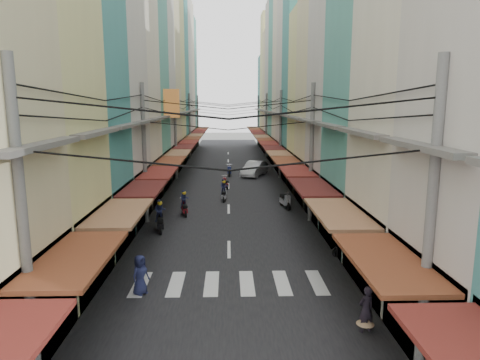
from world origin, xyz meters
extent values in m
plane|color=slate|center=(0.00, 0.00, 0.00)|extent=(160.00, 160.00, 0.00)
cube|color=black|center=(0.00, 20.00, 0.01)|extent=(10.00, 80.00, 0.02)
cube|color=gray|center=(-6.50, 20.00, 0.03)|extent=(3.00, 80.00, 0.06)
cube|color=gray|center=(6.50, 20.00, 0.03)|extent=(3.00, 80.00, 0.06)
cube|color=silver|center=(-3.50, -6.00, 0.03)|extent=(0.55, 2.40, 0.01)
cube|color=silver|center=(-2.10, -6.00, 0.03)|extent=(0.55, 2.40, 0.01)
cube|color=silver|center=(-0.70, -6.00, 0.03)|extent=(0.55, 2.40, 0.01)
cube|color=silver|center=(0.70, -6.00, 0.03)|extent=(0.55, 2.40, 0.01)
cube|color=silver|center=(2.10, -6.00, 0.03)|extent=(0.55, 2.40, 0.01)
cube|color=silver|center=(3.50, -6.00, 0.03)|extent=(0.55, 2.40, 0.01)
cube|color=black|center=(-5.60, -10.98, 1.60)|extent=(1.20, 4.53, 3.20)
cube|color=brown|center=(-4.10, -10.98, 3.00)|extent=(1.80, 4.34, 0.12)
cube|color=#595651|center=(-4.75, -10.98, 6.00)|extent=(0.50, 4.24, 0.15)
cube|color=#D3CE83|center=(-8.00, -6.27, 7.90)|extent=(6.00, 4.70, 15.81)
cube|color=black|center=(-5.60, -6.27, 1.60)|extent=(1.20, 4.52, 3.20)
cube|color=#8D5F40|center=(-4.10, -6.27, 3.00)|extent=(1.80, 4.33, 0.12)
cube|color=#595651|center=(-4.75, -6.27, 6.00)|extent=(0.50, 4.23, 0.15)
cube|color=teal|center=(-8.00, -1.76, 9.62)|extent=(6.00, 4.30, 19.25)
cube|color=black|center=(-5.60, -1.76, 1.60)|extent=(1.20, 4.13, 3.20)
cube|color=#521A17|center=(-4.10, -1.76, 3.00)|extent=(1.80, 3.96, 0.12)
cube|color=#595651|center=(-4.75, -1.76, 6.00)|extent=(0.50, 3.87, 0.15)
cube|color=beige|center=(-8.00, 2.96, 10.47)|extent=(6.00, 5.14, 20.93)
cube|color=black|center=(-5.60, 2.96, 1.60)|extent=(1.20, 4.94, 3.20)
cube|color=maroon|center=(-4.10, 2.96, 3.00)|extent=(1.80, 4.73, 0.12)
cube|color=#595651|center=(-4.75, 2.96, 6.00)|extent=(0.50, 4.63, 0.15)
cube|color=beige|center=(-8.00, 8.00, 8.72)|extent=(6.00, 4.95, 17.43)
cube|color=black|center=(-5.60, 8.00, 1.60)|extent=(1.20, 4.75, 3.20)
cube|color=brown|center=(-4.10, 8.00, 3.00)|extent=(1.80, 4.56, 0.12)
cube|color=#595651|center=(-4.75, 8.00, 6.00)|extent=(0.50, 4.46, 0.15)
cube|color=teal|center=(-8.00, 12.98, 8.16)|extent=(6.00, 4.99, 16.32)
cube|color=black|center=(-5.60, 12.98, 1.60)|extent=(1.20, 4.80, 3.20)
cube|color=#8D5F40|center=(-4.10, 12.98, 3.00)|extent=(1.80, 4.60, 0.12)
cube|color=#595651|center=(-4.75, 12.98, 6.00)|extent=(0.50, 4.50, 0.15)
cube|color=beige|center=(-8.00, 17.80, 11.44)|extent=(6.00, 4.65, 22.87)
cube|color=black|center=(-5.60, 17.80, 1.60)|extent=(1.20, 4.46, 3.20)
cube|color=#521A17|center=(-4.10, 17.80, 3.00)|extent=(1.80, 4.27, 0.12)
cube|color=#595651|center=(-4.75, 17.80, 6.00)|extent=(0.50, 4.18, 0.15)
cube|color=beige|center=(-8.00, 22.57, 10.29)|extent=(6.00, 4.89, 20.58)
cube|color=black|center=(-5.60, 22.57, 1.60)|extent=(1.20, 4.70, 3.20)
cube|color=maroon|center=(-4.10, 22.57, 3.00)|extent=(1.80, 4.50, 0.12)
cube|color=#595651|center=(-4.75, 22.57, 6.00)|extent=(0.50, 4.40, 0.15)
cube|color=#D3CE83|center=(-8.00, 27.27, 9.22)|extent=(6.00, 4.52, 18.44)
cube|color=black|center=(-5.60, 27.27, 1.60)|extent=(1.20, 4.34, 3.20)
cube|color=brown|center=(-4.10, 27.27, 3.00)|extent=(1.80, 4.16, 0.12)
cube|color=#595651|center=(-4.75, 27.27, 6.00)|extent=(0.50, 4.07, 0.15)
cube|color=teal|center=(-8.00, 32.13, 10.31)|extent=(6.00, 5.20, 20.63)
cube|color=black|center=(-5.60, 32.13, 1.60)|extent=(1.20, 4.99, 3.20)
cube|color=#8D5F40|center=(-4.10, 32.13, 3.00)|extent=(1.80, 4.78, 0.12)
cube|color=#595651|center=(-4.75, 32.13, 6.00)|extent=(0.50, 4.68, 0.15)
cube|color=beige|center=(-8.00, 37.20, 11.85)|extent=(6.00, 4.94, 23.70)
cube|color=black|center=(-5.60, 37.20, 1.60)|extent=(1.20, 4.74, 3.20)
cube|color=#521A17|center=(-4.10, 37.20, 3.00)|extent=(1.80, 4.55, 0.12)
cube|color=#595651|center=(-4.75, 37.20, 6.00)|extent=(0.50, 4.45, 0.15)
cube|color=beige|center=(-8.00, 42.14, 10.56)|extent=(6.00, 4.96, 21.12)
cube|color=black|center=(-5.60, 42.14, 1.60)|extent=(1.20, 4.76, 3.20)
cube|color=maroon|center=(-4.10, 42.14, 3.00)|extent=(1.80, 4.56, 0.12)
cube|color=#595651|center=(-4.75, 42.14, 6.00)|extent=(0.50, 4.46, 0.15)
cube|color=teal|center=(-8.00, 47.14, 9.95)|extent=(6.00, 5.04, 19.90)
cube|color=black|center=(-5.60, 47.14, 1.60)|extent=(1.20, 4.84, 3.20)
cube|color=brown|center=(-4.10, 47.14, 3.00)|extent=(1.80, 4.64, 0.12)
cube|color=#595651|center=(-4.75, 47.14, 6.00)|extent=(0.50, 4.54, 0.15)
cube|color=brown|center=(-4.40, 12.00, 7.00)|extent=(1.20, 0.40, 2.20)
cube|color=black|center=(5.60, -11.40, 1.60)|extent=(1.20, 4.54, 3.20)
cube|color=brown|center=(4.10, -11.40, 3.00)|extent=(1.80, 4.35, 0.12)
cube|color=#595651|center=(4.75, -11.40, 6.00)|extent=(0.50, 4.25, 0.15)
cube|color=black|center=(5.60, -6.55, 1.60)|extent=(1.20, 4.78, 3.20)
cube|color=#8D5F40|center=(4.10, -6.55, 3.00)|extent=(1.80, 4.58, 0.12)
cube|color=#595651|center=(4.75, -6.55, 6.00)|extent=(0.50, 4.48, 0.15)
cube|color=teal|center=(8.00, -1.55, 7.54)|extent=(6.00, 5.03, 15.08)
cube|color=black|center=(5.60, -1.55, 1.60)|extent=(1.20, 4.83, 3.20)
cube|color=#521A17|center=(4.10, -1.55, 3.00)|extent=(1.80, 4.63, 0.12)
cube|color=#595651|center=(4.75, -1.55, 6.00)|extent=(0.50, 4.53, 0.15)
cube|color=beige|center=(8.00, 3.36, 10.83)|extent=(6.00, 4.79, 21.66)
cube|color=black|center=(5.60, 3.36, 1.60)|extent=(1.20, 4.60, 3.20)
cube|color=maroon|center=(4.10, 3.36, 3.00)|extent=(1.80, 4.41, 0.12)
cube|color=#595651|center=(4.75, 3.36, 6.00)|extent=(0.50, 4.31, 0.15)
cube|color=beige|center=(8.00, 8.02, 10.37)|extent=(6.00, 4.52, 20.74)
cube|color=black|center=(5.60, 8.02, 1.60)|extent=(1.20, 4.34, 3.20)
cube|color=brown|center=(4.10, 8.02, 3.00)|extent=(1.80, 4.16, 0.12)
cube|color=#595651|center=(4.75, 8.02, 6.00)|extent=(0.50, 4.07, 0.15)
cube|color=#D3CE83|center=(8.00, 12.34, 7.06)|extent=(6.00, 4.12, 14.13)
cube|color=black|center=(5.60, 12.34, 1.60)|extent=(1.20, 3.96, 3.20)
cube|color=#8D5F40|center=(4.10, 12.34, 3.00)|extent=(1.80, 3.79, 0.12)
cube|color=#595651|center=(4.75, 12.34, 6.00)|extent=(0.50, 3.71, 0.15)
cube|color=teal|center=(8.00, 16.61, 8.84)|extent=(6.00, 4.40, 17.68)
cube|color=black|center=(5.60, 16.61, 1.60)|extent=(1.20, 4.23, 3.20)
cube|color=#521A17|center=(4.10, 16.61, 3.00)|extent=(1.80, 4.05, 0.12)
cube|color=#595651|center=(4.75, 16.61, 6.00)|extent=(0.50, 3.96, 0.15)
cube|color=beige|center=(8.00, 21.13, 11.30)|extent=(6.00, 4.64, 22.59)
cube|color=black|center=(5.60, 21.13, 1.60)|extent=(1.20, 4.45, 3.20)
cube|color=maroon|center=(4.10, 21.13, 3.00)|extent=(1.80, 4.26, 0.12)
cube|color=#595651|center=(4.75, 21.13, 6.00)|extent=(0.50, 4.17, 0.15)
cube|color=beige|center=(8.00, 25.45, 10.63)|extent=(6.00, 4.00, 21.25)
cube|color=black|center=(5.60, 25.45, 1.60)|extent=(1.20, 3.84, 3.20)
cube|color=brown|center=(4.10, 25.45, 3.00)|extent=(1.80, 3.68, 0.12)
cube|color=#595651|center=(4.75, 25.45, 6.00)|extent=(0.50, 3.60, 0.15)
cube|color=teal|center=(8.00, 29.95, 11.16)|extent=(6.00, 5.01, 22.33)
cube|color=black|center=(5.60, 29.95, 1.60)|extent=(1.20, 4.81, 3.20)
cube|color=#8D5F40|center=(4.10, 29.95, 3.00)|extent=(1.80, 4.61, 0.12)
cube|color=#595651|center=(4.75, 29.95, 6.00)|extent=(0.50, 4.51, 0.15)
cube|color=beige|center=(8.00, 34.96, 9.86)|extent=(6.00, 5.00, 19.71)
cube|color=black|center=(5.60, 34.96, 1.60)|extent=(1.20, 4.80, 3.20)
cube|color=#521A17|center=(4.10, 34.96, 3.00)|extent=(1.80, 4.60, 0.12)
cube|color=#595651|center=(4.75, 34.96, 6.00)|extent=(0.50, 4.50, 0.15)
cube|color=beige|center=(8.00, 39.61, 8.43)|extent=(6.00, 4.32, 16.86)
cube|color=black|center=(5.60, 39.61, 1.60)|extent=(1.20, 4.15, 3.20)
cube|color=maroon|center=(4.10, 39.61, 3.00)|extent=(1.80, 3.97, 0.12)
cube|color=#595651|center=(4.75, 39.61, 6.00)|extent=(0.50, 3.89, 0.15)
cube|color=#D3CE83|center=(8.00, 43.94, 9.98)|extent=(6.00, 4.33, 19.96)
cube|color=black|center=(5.60, 43.94, 1.60)|extent=(1.20, 4.16, 3.20)
cube|color=brown|center=(4.10, 43.94, 3.00)|extent=(1.80, 3.99, 0.12)
cube|color=#595651|center=(4.75, 43.94, 6.00)|extent=(0.50, 3.90, 0.15)
cube|color=teal|center=(8.00, 48.54, 7.17)|extent=(6.00, 4.88, 14.34)
cube|color=black|center=(5.60, 48.54, 1.60)|extent=(1.20, 4.68, 3.20)
cube|color=#8D5F40|center=(4.10, 48.54, 3.00)|extent=(1.80, 4.49, 0.12)
cube|color=#595651|center=(4.75, 48.54, 6.00)|extent=(0.50, 4.39, 0.15)
cylinder|color=slate|center=(-4.90, -12.00, 4.10)|extent=(0.26, 0.26, 8.20)
cylinder|color=slate|center=(4.90, -12.00, 4.10)|extent=(0.26, 0.26, 8.20)
cylinder|color=slate|center=(-4.90, 3.00, 4.10)|extent=(0.26, 0.26, 8.20)
cylinder|color=slate|center=(4.90, 3.00, 4.10)|extent=(0.26, 0.26, 8.20)
cylinder|color=slate|center=(-4.90, 18.00, 4.10)|extent=(0.26, 0.26, 8.20)
cylinder|color=slate|center=(4.90, 18.00, 4.10)|extent=(0.26, 0.26, 8.20)
cylinder|color=slate|center=(-4.90, 33.00, 4.10)|extent=(0.26, 0.26, 8.20)
cylinder|color=slate|center=(4.90, 33.00, 4.10)|extent=(0.26, 0.26, 8.20)
cylinder|color=slate|center=(-4.90, 48.00, 4.10)|extent=(0.26, 0.26, 8.20)
cylinder|color=slate|center=(4.90, 48.00, 4.10)|extent=(0.26, 0.26, 8.20)
imported|color=silver|center=(2.55, 19.19, 0.00)|extent=(5.36, 3.69, 1.76)
imported|color=black|center=(5.50, -3.00, 0.00)|extent=(1.60, 1.03, 1.03)
cylinder|color=black|center=(-3.80, 1.75, 0.26)|extent=(0.10, 0.52, 0.52)
cylinder|color=black|center=(-3.80, 0.44, 0.26)|extent=(0.10, 0.52, 0.52)
cube|color=black|center=(-3.80, 1.09, 0.42)|extent=(0.34, 1.16, 0.28)
cube|color=black|center=(-3.80, 0.84, 0.72)|extent=(0.32, 0.55, 0.18)
cube|color=black|center=(-3.80, 1.64, 0.65)|extent=(0.30, 0.28, 0.55)
imported|color=#21264E|center=(-3.80, 1.09, 0.55)|extent=(0.53, 0.38, 1.33)
sphere|color=gold|center=(-3.80, 1.09, 1.56)|extent=(0.28, 0.28, 0.28)
cylinder|color=black|center=(-0.33, 9.02, 0.23)|extent=(0.09, 0.46, 0.46)
cylinder|color=black|center=(-0.33, 7.87, 0.23)|extent=(0.09, 0.46, 0.46)
cube|color=#9A9AA3|center=(-0.33, 8.45, 0.37)|extent=(0.30, 1.02, 0.25)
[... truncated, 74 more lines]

